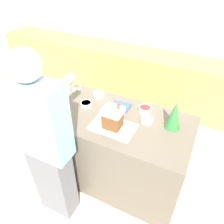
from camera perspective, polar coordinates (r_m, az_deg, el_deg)
The scene contains 15 objects.
ground_plane at distance 2.85m, azimuth -1.38°, elevation -15.24°, with size 12.00×12.00×0.00m, color beige.
wall_back at distance 3.80m, azimuth 13.91°, elevation 21.77°, with size 8.00×0.05×2.60m.
back_cabinet_block at distance 3.82m, azimuth 10.73°, elevation 8.27°, with size 6.00×0.60×0.88m.
kitchen_island at distance 2.50m, azimuth -1.54°, elevation -8.92°, with size 1.75×0.78×0.91m.
baking_tray at distance 2.05m, azimuth 0.16°, elevation -3.89°, with size 0.43×0.27×0.01m.
gingerbread_house at distance 1.97m, azimuth 0.18°, elevation -1.43°, with size 0.18×0.16×0.26m.
decorative_tree at distance 2.04m, azimuth 15.94°, elevation -0.79°, with size 0.14×0.14×0.28m.
candy_bowl_near_tray_right at distance 2.13m, azimuth 9.12°, elevation -2.01°, with size 0.12×0.12×0.04m.
candy_bowl_behind_tray at distance 2.46m, azimuth -3.47°, elevation 4.61°, with size 0.12×0.12×0.05m.
candy_bowl_far_left at distance 2.62m, azimuth -9.32°, elevation 6.34°, with size 0.10×0.10×0.04m.
candy_bowl_front_corner at distance 2.61m, azimuth -12.19°, elevation 5.76°, with size 0.12×0.12×0.04m.
candy_bowl_beside_tree at distance 2.33m, azimuth -6.77°, elevation 2.13°, with size 0.12×0.12×0.04m.
candy_bowl_far_right at distance 2.26m, azimuth 8.61°, elevation 0.84°, with size 0.13×0.13×0.04m.
cookbook at distance 2.30m, azimuth 2.21°, elevation 1.59°, with size 0.20×0.15×0.02m.
person at distance 1.95m, azimuth -16.82°, elevation -8.48°, with size 0.47×0.58×1.77m.
Camera 1 is at (0.82, -1.52, 2.27)m, focal length 35.00 mm.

